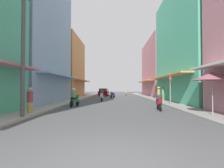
{
  "coord_description": "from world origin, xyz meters",
  "views": [
    {
      "loc": [
        0.11,
        -3.61,
        1.58
      ],
      "look_at": [
        -0.3,
        13.83,
        1.97
      ],
      "focal_mm": 27.29,
      "sensor_mm": 36.0,
      "label": 1
    }
  ],
  "objects_px": {
    "motorbike_green": "(75,98)",
    "utility_pole": "(23,49)",
    "pedestrian_crossing": "(163,94)",
    "motorbike_blue": "(113,95)",
    "motorbike_white": "(102,95)",
    "vendor_umbrella": "(212,76)",
    "motorbike_maroon": "(159,103)",
    "parked_car": "(104,92)",
    "motorbike_silver": "(126,93)",
    "street_sign_no_entry": "(170,86)",
    "pedestrian_foreground": "(30,101)",
    "pedestrian_midway": "(159,93)"
  },
  "relations": [
    {
      "from": "pedestrian_midway",
      "to": "vendor_umbrella",
      "type": "height_order",
      "value": "vendor_umbrella"
    },
    {
      "from": "motorbike_blue",
      "to": "parked_car",
      "type": "distance_m",
      "value": 6.78
    },
    {
      "from": "pedestrian_midway",
      "to": "utility_pole",
      "type": "height_order",
      "value": "utility_pole"
    },
    {
      "from": "motorbike_white",
      "to": "vendor_umbrella",
      "type": "xyz_separation_m",
      "value": [
        6.95,
        -10.65,
        1.52
      ]
    },
    {
      "from": "pedestrian_crossing",
      "to": "utility_pole",
      "type": "height_order",
      "value": "utility_pole"
    },
    {
      "from": "motorbike_blue",
      "to": "motorbike_maroon",
      "type": "relative_size",
      "value": 0.96
    },
    {
      "from": "pedestrian_foreground",
      "to": "pedestrian_crossing",
      "type": "height_order",
      "value": "pedestrian_crossing"
    },
    {
      "from": "motorbike_silver",
      "to": "vendor_umbrella",
      "type": "relative_size",
      "value": 0.74
    },
    {
      "from": "motorbike_maroon",
      "to": "parked_car",
      "type": "xyz_separation_m",
      "value": [
        -5.44,
        21.26,
        0.24
      ]
    },
    {
      "from": "motorbike_green",
      "to": "vendor_umbrella",
      "type": "height_order",
      "value": "vendor_umbrella"
    },
    {
      "from": "motorbike_blue",
      "to": "street_sign_no_entry",
      "type": "xyz_separation_m",
      "value": [
        5.02,
        -12.74,
        1.21
      ]
    },
    {
      "from": "pedestrian_crossing",
      "to": "vendor_umbrella",
      "type": "height_order",
      "value": "vendor_umbrella"
    },
    {
      "from": "parked_car",
      "to": "vendor_umbrella",
      "type": "bearing_deg",
      "value": -72.23
    },
    {
      "from": "pedestrian_foreground",
      "to": "pedestrian_crossing",
      "type": "bearing_deg",
      "value": 42.63
    },
    {
      "from": "motorbike_silver",
      "to": "street_sign_no_entry",
      "type": "height_order",
      "value": "street_sign_no_entry"
    },
    {
      "from": "motorbike_white",
      "to": "parked_car",
      "type": "xyz_separation_m",
      "value": [
        -0.72,
        13.3,
        0.04
      ]
    },
    {
      "from": "motorbike_blue",
      "to": "motorbike_white",
      "type": "relative_size",
      "value": 0.96
    },
    {
      "from": "motorbike_white",
      "to": "pedestrian_foreground",
      "type": "height_order",
      "value": "pedestrian_foreground"
    },
    {
      "from": "motorbike_silver",
      "to": "utility_pole",
      "type": "height_order",
      "value": "utility_pole"
    },
    {
      "from": "motorbike_white",
      "to": "utility_pole",
      "type": "distance_m",
      "value": 12.23
    },
    {
      "from": "motorbike_blue",
      "to": "motorbike_white",
      "type": "bearing_deg",
      "value": -99.4
    },
    {
      "from": "utility_pole",
      "to": "motorbike_white",
      "type": "bearing_deg",
      "value": 74.85
    },
    {
      "from": "pedestrian_foreground",
      "to": "vendor_umbrella",
      "type": "xyz_separation_m",
      "value": [
        10.33,
        -0.46,
        1.42
      ]
    },
    {
      "from": "motorbike_silver",
      "to": "parked_car",
      "type": "relative_size",
      "value": 0.43
    },
    {
      "from": "motorbike_green",
      "to": "utility_pole",
      "type": "xyz_separation_m",
      "value": [
        -1.29,
        -5.67,
        2.89
      ]
    },
    {
      "from": "pedestrian_midway",
      "to": "utility_pole",
      "type": "bearing_deg",
      "value": -129.84
    },
    {
      "from": "utility_pole",
      "to": "street_sign_no_entry",
      "type": "bearing_deg",
      "value": 30.77
    },
    {
      "from": "pedestrian_foreground",
      "to": "vendor_umbrella",
      "type": "distance_m",
      "value": 10.44
    },
    {
      "from": "motorbike_blue",
      "to": "street_sign_no_entry",
      "type": "bearing_deg",
      "value": -68.49
    },
    {
      "from": "pedestrian_midway",
      "to": "vendor_umbrella",
      "type": "xyz_separation_m",
      "value": [
        0.16,
        -11.03,
        1.25
      ]
    },
    {
      "from": "street_sign_no_entry",
      "to": "parked_car",
      "type": "bearing_deg",
      "value": 109.63
    },
    {
      "from": "motorbike_blue",
      "to": "motorbike_silver",
      "type": "xyz_separation_m",
      "value": [
        2.59,
        7.73,
        0.0
      ]
    },
    {
      "from": "motorbike_green",
      "to": "pedestrian_crossing",
      "type": "relative_size",
      "value": 1.08
    },
    {
      "from": "motorbike_silver",
      "to": "parked_car",
      "type": "bearing_deg",
      "value": -164.69
    },
    {
      "from": "motorbike_green",
      "to": "utility_pole",
      "type": "height_order",
      "value": "utility_pole"
    },
    {
      "from": "motorbike_maroon",
      "to": "vendor_umbrella",
      "type": "bearing_deg",
      "value": -50.28
    },
    {
      "from": "pedestrian_crossing",
      "to": "motorbike_blue",
      "type": "bearing_deg",
      "value": 128.98
    },
    {
      "from": "motorbike_blue",
      "to": "pedestrian_crossing",
      "type": "height_order",
      "value": "pedestrian_crossing"
    },
    {
      "from": "motorbike_green",
      "to": "utility_pole",
      "type": "bearing_deg",
      "value": -102.82
    },
    {
      "from": "street_sign_no_entry",
      "to": "motorbike_green",
      "type": "bearing_deg",
      "value": 178.83
    },
    {
      "from": "motorbike_green",
      "to": "motorbike_silver",
      "type": "bearing_deg",
      "value": 74.76
    },
    {
      "from": "motorbike_blue",
      "to": "parked_car",
      "type": "height_order",
      "value": "parked_car"
    },
    {
      "from": "parked_car",
      "to": "pedestrian_midway",
      "type": "bearing_deg",
      "value": -59.81
    },
    {
      "from": "motorbike_green",
      "to": "pedestrian_midway",
      "type": "height_order",
      "value": "pedestrian_midway"
    },
    {
      "from": "vendor_umbrella",
      "to": "motorbike_silver",
      "type": "bearing_deg",
      "value": 97.32
    },
    {
      "from": "motorbike_maroon",
      "to": "parked_car",
      "type": "distance_m",
      "value": 21.94
    },
    {
      "from": "vendor_umbrella",
      "to": "motorbike_white",
      "type": "bearing_deg",
      "value": 123.13
    },
    {
      "from": "motorbike_white",
      "to": "pedestrian_midway",
      "type": "xyz_separation_m",
      "value": [
        6.79,
        0.39,
        0.27
      ]
    },
    {
      "from": "motorbike_white",
      "to": "pedestrian_crossing",
      "type": "relative_size",
      "value": 1.09
    },
    {
      "from": "motorbike_silver",
      "to": "street_sign_no_entry",
      "type": "distance_m",
      "value": 20.65
    }
  ]
}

